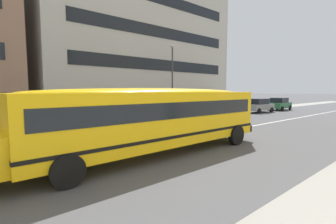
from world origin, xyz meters
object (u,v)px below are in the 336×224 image
(street_lamp, at_px, (172,72))
(parked_car_green_past_driveway, at_px, (280,104))
(parked_car_grey_by_entrance, at_px, (259,105))
(parked_car_silver_end_of_row, at_px, (230,107))
(school_bus, at_px, (152,116))

(street_lamp, bearing_deg, parked_car_green_past_driveway, -7.13)
(parked_car_grey_by_entrance, height_order, parked_car_silver_end_of_row, same)
(parked_car_green_past_driveway, distance_m, parked_car_silver_end_of_row, 10.56)
(parked_car_green_past_driveway, relative_size, street_lamp, 0.59)
(parked_car_green_past_driveway, bearing_deg, parked_car_silver_end_of_row, 175.29)
(parked_car_grey_by_entrance, distance_m, street_lamp, 12.43)
(parked_car_grey_by_entrance, relative_size, street_lamp, 0.59)
(parked_car_green_past_driveway, xyz_separation_m, parked_car_grey_by_entrance, (-5.27, 0.02, 0.00))
(parked_car_silver_end_of_row, bearing_deg, street_lamp, 161.20)
(parked_car_silver_end_of_row, relative_size, street_lamp, 0.59)
(school_bus, distance_m, parked_car_grey_by_entrance, 21.73)
(parked_car_grey_by_entrance, bearing_deg, school_bus, -158.18)
(parked_car_grey_by_entrance, bearing_deg, parked_car_green_past_driveway, 3.22)
(parked_car_grey_by_entrance, distance_m, parked_car_silver_end_of_row, 5.29)
(parked_car_silver_end_of_row, height_order, street_lamp, street_lamp)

